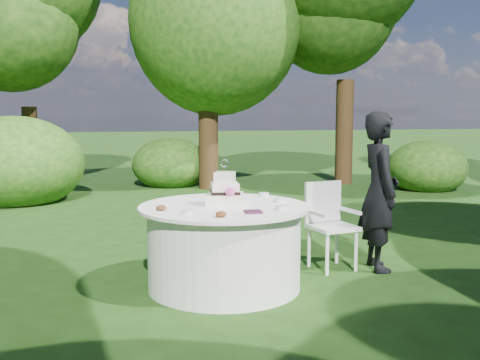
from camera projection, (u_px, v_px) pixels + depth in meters
name	position (u px, v px, depth m)	size (l,w,h in m)	color
ground	(224.00, 287.00, 5.21)	(80.00, 80.00, 0.00)	#1B350E
napkins	(253.00, 212.00, 4.74)	(0.14, 0.14, 0.02)	#421C34
feather_plume	(218.00, 213.00, 4.71)	(0.48, 0.07, 0.01)	white
guest	(379.00, 191.00, 5.73)	(0.59, 0.39, 1.62)	black
table	(224.00, 246.00, 5.16)	(1.56, 1.56, 0.77)	white
cake	(225.00, 193.00, 5.14)	(0.40, 0.40, 0.43)	white
chair	(328.00, 218.00, 5.82)	(0.51, 0.50, 0.89)	white
votives	(255.00, 203.00, 5.13)	(1.04, 0.90, 0.04)	silver
petal_cups	(190.00, 211.00, 4.70)	(0.54, 0.50, 0.05)	#562D16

